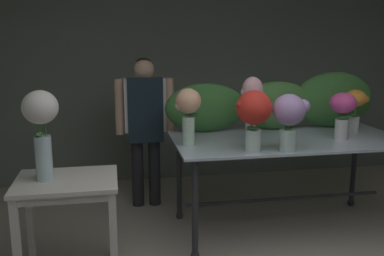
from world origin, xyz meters
name	(u,v)px	position (x,y,z in m)	size (l,w,h in m)	color
ground_plane	(225,233)	(0.00, 1.69, 0.00)	(7.44, 7.44, 0.00)	#9E9384
wall_back	(191,65)	(0.00, 3.38, 1.38)	(5.47, 0.12, 2.75)	slate
display_table_glass	(287,151)	(0.55, 1.68, 0.73)	(2.00, 1.00, 0.85)	#AFC0D1
side_table_white	(67,193)	(-1.28, 1.20, 0.64)	(0.70, 0.57, 0.75)	silver
florist	(145,117)	(-0.63, 2.49, 0.93)	(0.59, 0.24, 1.51)	#232328
foliage_backdrop	(284,103)	(0.66, 2.06, 1.09)	(2.04, 0.29, 0.54)	#387033
vase_peach_ranunculus	(188,110)	(-0.35, 1.59, 1.14)	(0.21, 0.21, 0.47)	silver
vase_sunset_carnations	(355,104)	(1.24, 1.80, 1.11)	(0.24, 0.20, 0.39)	silver
vase_fuchsia_tulips	(343,110)	(0.98, 1.56, 1.11)	(0.22, 0.22, 0.40)	silver
vase_scarlet_dahlias	(254,113)	(0.11, 1.31, 1.15)	(0.28, 0.27, 0.47)	silver
vase_blush_snapdragons	(252,103)	(0.21, 1.67, 1.17)	(0.19, 0.17, 0.54)	silver
vase_lilac_roses	(290,116)	(0.38, 1.27, 1.13)	(0.29, 0.25, 0.45)	silver
vase_white_roses_tall	(41,124)	(-1.42, 1.20, 1.15)	(0.24, 0.24, 0.62)	silver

